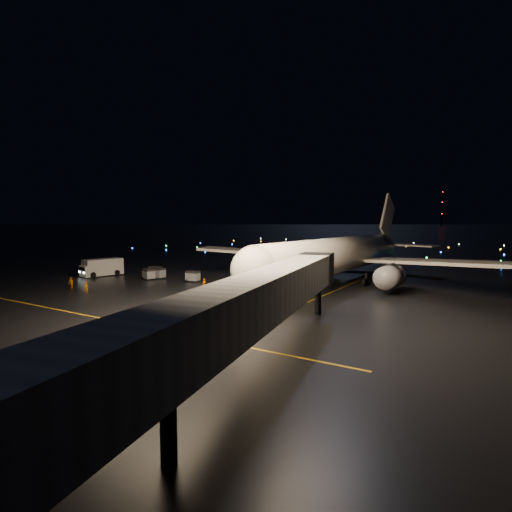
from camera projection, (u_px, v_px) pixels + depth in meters
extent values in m
plane|color=black|center=(452.00, 234.00, 302.35)|extent=(2000.00, 2000.00, 0.00)
cube|color=gold|center=(327.00, 294.00, 54.43)|extent=(0.25, 80.00, 0.02)
cube|color=gold|center=(87.00, 315.00, 42.12)|extent=(60.00, 0.25, 0.02)
cube|color=silver|center=(227.00, 311.00, 40.11)|extent=(4.39, 3.34, 1.86)
cube|color=silver|center=(103.00, 267.00, 72.29)|extent=(4.37, 8.87, 3.13)
imported|color=orange|center=(86.00, 288.00, 54.99)|extent=(0.65, 0.52, 1.55)
imported|color=orange|center=(71.00, 283.00, 58.72)|extent=(0.93, 0.78, 1.71)
imported|color=orange|center=(204.00, 285.00, 56.81)|extent=(0.61, 1.10, 1.78)
cone|color=#E85E00|center=(279.00, 289.00, 56.93)|extent=(0.53, 0.53, 0.48)
cone|color=#E85E00|center=(307.00, 280.00, 66.28)|extent=(0.53, 0.53, 0.46)
cone|color=#E85E00|center=(259.00, 279.00, 66.30)|extent=(0.56, 0.56, 0.55)
cone|color=#E85E00|center=(231.00, 270.00, 79.05)|extent=(0.48, 0.48, 0.46)
cylinder|color=black|center=(442.00, 208.00, 703.94)|extent=(1.80, 1.80, 64.00)
cube|color=gray|center=(193.00, 276.00, 65.37)|extent=(2.21, 1.68, 1.74)
cube|color=gray|center=(158.00, 273.00, 69.02)|extent=(2.15, 1.51, 1.83)
cube|color=gray|center=(149.00, 274.00, 67.72)|extent=(2.50, 2.11, 1.80)
cube|color=gray|center=(155.00, 271.00, 71.41)|extent=(2.56, 2.24, 1.81)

